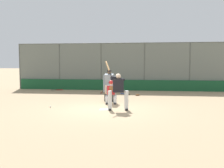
{
  "coord_description": "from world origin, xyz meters",
  "views": [
    {
      "loc": [
        -1.83,
        11.29,
        2.06
      ],
      "look_at": [
        -0.18,
        -1.0,
        1.05
      ],
      "focal_mm": 42.0,
      "sensor_mm": 36.0,
      "label": 1
    }
  ],
  "objects_px": {
    "batter_at_plate": "(118,90)",
    "spare_bat_by_padding": "(102,92)",
    "spare_bat_near_backstop": "(124,94)",
    "spare_bat_third_base_side": "(59,90)",
    "fielding_glove_on_dirt": "(138,95)",
    "baseball_loose": "(50,107)",
    "umpire_home": "(109,85)",
    "catcher_behind_plate": "(111,92)"
  },
  "relations": [
    {
      "from": "fielding_glove_on_dirt",
      "to": "batter_at_plate",
      "type": "bearing_deg",
      "value": 82.72
    },
    {
      "from": "fielding_glove_on_dirt",
      "to": "baseball_loose",
      "type": "height_order",
      "value": "fielding_glove_on_dirt"
    },
    {
      "from": "umpire_home",
      "to": "spare_bat_by_padding",
      "type": "relative_size",
      "value": 1.83
    },
    {
      "from": "batter_at_plate",
      "to": "fielding_glove_on_dirt",
      "type": "distance_m",
      "value": 5.28
    },
    {
      "from": "spare_bat_near_backstop",
      "to": "spare_bat_by_padding",
      "type": "height_order",
      "value": "same"
    },
    {
      "from": "catcher_behind_plate",
      "to": "spare_bat_near_backstop",
      "type": "xyz_separation_m",
      "value": [
        -0.29,
        -4.01,
        -0.58
      ]
    },
    {
      "from": "umpire_home",
      "to": "spare_bat_near_backstop",
      "type": "height_order",
      "value": "umpire_home"
    },
    {
      "from": "catcher_behind_plate",
      "to": "spare_bat_near_backstop",
      "type": "distance_m",
      "value": 4.06
    },
    {
      "from": "spare_bat_by_padding",
      "to": "baseball_loose",
      "type": "height_order",
      "value": "baseball_loose"
    },
    {
      "from": "batter_at_plate",
      "to": "spare_bat_near_backstop",
      "type": "height_order",
      "value": "batter_at_plate"
    },
    {
      "from": "batter_at_plate",
      "to": "spare_bat_by_padding",
      "type": "xyz_separation_m",
      "value": [
        1.82,
        -6.3,
        -0.84
      ]
    },
    {
      "from": "umpire_home",
      "to": "fielding_glove_on_dirt",
      "type": "height_order",
      "value": "umpire_home"
    },
    {
      "from": "spare_bat_near_backstop",
      "to": "spare_bat_third_base_side",
      "type": "distance_m",
      "value": 5.4
    },
    {
      "from": "spare_bat_near_backstop",
      "to": "spare_bat_third_base_side",
      "type": "bearing_deg",
      "value": 19.25
    },
    {
      "from": "spare_bat_by_padding",
      "to": "fielding_glove_on_dirt",
      "type": "xyz_separation_m",
      "value": [
        -2.49,
        1.12,
        0.02
      ]
    },
    {
      "from": "spare_bat_third_base_side",
      "to": "umpire_home",
      "type": "bearing_deg",
      "value": -76.34
    },
    {
      "from": "spare_bat_by_padding",
      "to": "catcher_behind_plate",
      "type": "bearing_deg",
      "value": 13.75
    },
    {
      "from": "baseball_loose",
      "to": "umpire_home",
      "type": "bearing_deg",
      "value": -137.04
    },
    {
      "from": "batter_at_plate",
      "to": "fielding_glove_on_dirt",
      "type": "height_order",
      "value": "batter_at_plate"
    },
    {
      "from": "catcher_behind_plate",
      "to": "spare_bat_by_padding",
      "type": "distance_m",
      "value": 4.74
    },
    {
      "from": "spare_bat_by_padding",
      "to": "baseball_loose",
      "type": "bearing_deg",
      "value": -14.49
    },
    {
      "from": "batter_at_plate",
      "to": "spare_bat_third_base_side",
      "type": "height_order",
      "value": "batter_at_plate"
    },
    {
      "from": "batter_at_plate",
      "to": "umpire_home",
      "type": "bearing_deg",
      "value": -82.24
    },
    {
      "from": "umpire_home",
      "to": "spare_bat_third_base_side",
      "type": "relative_size",
      "value": 2.12
    },
    {
      "from": "spare_bat_by_padding",
      "to": "baseball_loose",
      "type": "xyz_separation_m",
      "value": [
        1.34,
        6.03,
        0.0
      ]
    },
    {
      "from": "batter_at_plate",
      "to": "umpire_home",
      "type": "xyz_separation_m",
      "value": [
        0.74,
        -2.53,
        0.03
      ]
    },
    {
      "from": "batter_at_plate",
      "to": "catcher_behind_plate",
      "type": "relative_size",
      "value": 1.81
    },
    {
      "from": "umpire_home",
      "to": "spare_bat_third_base_side",
      "type": "distance_m",
      "value": 6.91
    },
    {
      "from": "spare_bat_near_backstop",
      "to": "spare_bat_by_padding",
      "type": "relative_size",
      "value": 0.72
    },
    {
      "from": "catcher_behind_plate",
      "to": "spare_bat_near_backstop",
      "type": "relative_size",
      "value": 1.78
    },
    {
      "from": "catcher_behind_plate",
      "to": "spare_bat_by_padding",
      "type": "relative_size",
      "value": 1.28
    },
    {
      "from": "spare_bat_third_base_side",
      "to": "spare_bat_near_backstop",
      "type": "bearing_deg",
      "value": -48.4
    },
    {
      "from": "umpire_home",
      "to": "spare_bat_near_backstop",
      "type": "xyz_separation_m",
      "value": [
        -0.48,
        -3.24,
        -0.87
      ]
    },
    {
      "from": "batter_at_plate",
      "to": "spare_bat_by_padding",
      "type": "height_order",
      "value": "batter_at_plate"
    },
    {
      "from": "spare_bat_third_base_side",
      "to": "baseball_loose",
      "type": "xyz_separation_m",
      "value": [
        -2.16,
        7.35,
        0.0
      ]
    },
    {
      "from": "umpire_home",
      "to": "batter_at_plate",
      "type": "bearing_deg",
      "value": 107.96
    },
    {
      "from": "batter_at_plate",
      "to": "umpire_home",
      "type": "height_order",
      "value": "batter_at_plate"
    },
    {
      "from": "umpire_home",
      "to": "baseball_loose",
      "type": "relative_size",
      "value": 22.69
    },
    {
      "from": "baseball_loose",
      "to": "spare_bat_near_backstop",
      "type": "bearing_deg",
      "value": -117.88
    },
    {
      "from": "umpire_home",
      "to": "fielding_glove_on_dirt",
      "type": "xyz_separation_m",
      "value": [
        -1.4,
        -2.65,
        -0.85
      ]
    },
    {
      "from": "umpire_home",
      "to": "baseball_loose",
      "type": "xyz_separation_m",
      "value": [
        2.43,
        2.26,
        -0.86
      ]
    },
    {
      "from": "catcher_behind_plate",
      "to": "fielding_glove_on_dirt",
      "type": "distance_m",
      "value": 3.66
    }
  ]
}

